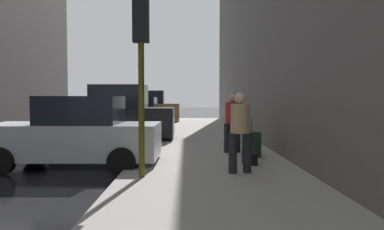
{
  "coord_description": "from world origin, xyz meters",
  "views": [
    {
      "loc": [
        5.41,
        -9.74,
        1.74
      ],
      "look_at": [
        5.6,
        3.83,
        1.13
      ],
      "focal_mm": 35.0,
      "sensor_mm": 36.0,
      "label": 1
    }
  ],
  "objects_px": {
    "fire_hydrant": "(166,125)",
    "parked_bronze_suv": "(147,108)",
    "pedestrian_in_red_jacket": "(232,120)",
    "parked_black_suv": "(116,116)",
    "traffic_light": "(141,47)",
    "parked_gray_coupe": "(135,115)",
    "duffel_bag": "(249,158)",
    "parked_silver_sedan": "(76,134)",
    "rolling_suitcase": "(251,144)",
    "pedestrian_in_tan_coat": "(240,128)"
  },
  "relations": [
    {
      "from": "pedestrian_in_red_jacket",
      "to": "traffic_light",
      "type": "bearing_deg",
      "value": -123.63
    },
    {
      "from": "parked_gray_coupe",
      "to": "parked_bronze_suv",
      "type": "xyz_separation_m",
      "value": [
        -0.0,
        5.8,
        0.18
      ]
    },
    {
      "from": "parked_gray_coupe",
      "to": "duffel_bag",
      "type": "relative_size",
      "value": 9.68
    },
    {
      "from": "pedestrian_in_red_jacket",
      "to": "duffel_bag",
      "type": "distance_m",
      "value": 2.13
    },
    {
      "from": "parked_silver_sedan",
      "to": "pedestrian_in_tan_coat",
      "type": "distance_m",
      "value": 4.15
    },
    {
      "from": "duffel_bag",
      "to": "parked_bronze_suv",
      "type": "bearing_deg",
      "value": 104.2
    },
    {
      "from": "fire_hydrant",
      "to": "parked_gray_coupe",
      "type": "bearing_deg",
      "value": 123.2
    },
    {
      "from": "traffic_light",
      "to": "duffel_bag",
      "type": "height_order",
      "value": "traffic_light"
    },
    {
      "from": "parked_bronze_suv",
      "to": "pedestrian_in_red_jacket",
      "type": "relative_size",
      "value": 2.7
    },
    {
      "from": "parked_gray_coupe",
      "to": "pedestrian_in_red_jacket",
      "type": "height_order",
      "value": "pedestrian_in_red_jacket"
    },
    {
      "from": "parked_gray_coupe",
      "to": "pedestrian_in_tan_coat",
      "type": "relative_size",
      "value": 2.49
    },
    {
      "from": "parked_gray_coupe",
      "to": "rolling_suitcase",
      "type": "bearing_deg",
      "value": -65.38
    },
    {
      "from": "rolling_suitcase",
      "to": "duffel_bag",
      "type": "bearing_deg",
      "value": -101.82
    },
    {
      "from": "fire_hydrant",
      "to": "parked_bronze_suv",
      "type": "bearing_deg",
      "value": 101.9
    },
    {
      "from": "pedestrian_in_tan_coat",
      "to": "traffic_light",
      "type": "bearing_deg",
      "value": -169.27
    },
    {
      "from": "fire_hydrant",
      "to": "pedestrian_in_red_jacket",
      "type": "height_order",
      "value": "pedestrian_in_red_jacket"
    },
    {
      "from": "fire_hydrant",
      "to": "rolling_suitcase",
      "type": "xyz_separation_m",
      "value": [
        2.72,
        -7.12,
        -0.01
      ]
    },
    {
      "from": "parked_bronze_suv",
      "to": "parked_gray_coupe",
      "type": "bearing_deg",
      "value": -90.0
    },
    {
      "from": "fire_hydrant",
      "to": "traffic_light",
      "type": "distance_m",
      "value": 10.0
    },
    {
      "from": "parked_gray_coupe",
      "to": "parked_black_suv",
      "type": "bearing_deg",
      "value": -90.0
    },
    {
      "from": "pedestrian_in_red_jacket",
      "to": "fire_hydrant",
      "type": "bearing_deg",
      "value": 109.82
    },
    {
      "from": "pedestrian_in_red_jacket",
      "to": "rolling_suitcase",
      "type": "distance_m",
      "value": 1.06
    },
    {
      "from": "duffel_bag",
      "to": "pedestrian_in_red_jacket",
      "type": "bearing_deg",
      "value": 95.13
    },
    {
      "from": "parked_bronze_suv",
      "to": "fire_hydrant",
      "type": "relative_size",
      "value": 6.55
    },
    {
      "from": "fire_hydrant",
      "to": "traffic_light",
      "type": "relative_size",
      "value": 0.2
    },
    {
      "from": "fire_hydrant",
      "to": "rolling_suitcase",
      "type": "relative_size",
      "value": 0.68
    },
    {
      "from": "fire_hydrant",
      "to": "parked_black_suv",
      "type": "bearing_deg",
      "value": -123.39
    },
    {
      "from": "parked_silver_sedan",
      "to": "parked_bronze_suv",
      "type": "bearing_deg",
      "value": 90.0
    },
    {
      "from": "pedestrian_in_red_jacket",
      "to": "pedestrian_in_tan_coat",
      "type": "distance_m",
      "value": 2.99
    },
    {
      "from": "parked_bronze_suv",
      "to": "fire_hydrant",
      "type": "height_order",
      "value": "parked_bronze_suv"
    },
    {
      "from": "pedestrian_in_red_jacket",
      "to": "pedestrian_in_tan_coat",
      "type": "relative_size",
      "value": 1.0
    },
    {
      "from": "parked_black_suv",
      "to": "pedestrian_in_red_jacket",
      "type": "bearing_deg",
      "value": -41.53
    },
    {
      "from": "parked_silver_sedan",
      "to": "parked_gray_coupe",
      "type": "distance_m",
      "value": 10.72
    },
    {
      "from": "pedestrian_in_red_jacket",
      "to": "parked_black_suv",
      "type": "bearing_deg",
      "value": 138.47
    },
    {
      "from": "parked_black_suv",
      "to": "pedestrian_in_red_jacket",
      "type": "height_order",
      "value": "parked_black_suv"
    },
    {
      "from": "fire_hydrant",
      "to": "traffic_light",
      "type": "bearing_deg",
      "value": -89.71
    },
    {
      "from": "parked_bronze_suv",
      "to": "pedestrian_in_red_jacket",
      "type": "height_order",
      "value": "parked_bronze_suv"
    },
    {
      "from": "parked_black_suv",
      "to": "duffel_bag",
      "type": "relative_size",
      "value": 10.45
    },
    {
      "from": "parked_black_suv",
      "to": "traffic_light",
      "type": "bearing_deg",
      "value": -75.18
    },
    {
      "from": "parked_black_suv",
      "to": "duffel_bag",
      "type": "xyz_separation_m",
      "value": [
        4.27,
        -5.59,
        -0.74
      ]
    },
    {
      "from": "parked_silver_sedan",
      "to": "parked_gray_coupe",
      "type": "relative_size",
      "value": 0.99
    },
    {
      "from": "pedestrian_in_red_jacket",
      "to": "rolling_suitcase",
      "type": "xyz_separation_m",
      "value": [
        0.43,
        -0.75,
        -0.61
      ]
    },
    {
      "from": "traffic_light",
      "to": "rolling_suitcase",
      "type": "relative_size",
      "value": 3.46
    },
    {
      "from": "fire_hydrant",
      "to": "pedestrian_in_tan_coat",
      "type": "bearing_deg",
      "value": -77.38
    },
    {
      "from": "rolling_suitcase",
      "to": "duffel_bag",
      "type": "distance_m",
      "value": 1.25
    },
    {
      "from": "parked_silver_sedan",
      "to": "parked_black_suv",
      "type": "relative_size",
      "value": 0.92
    },
    {
      "from": "parked_bronze_suv",
      "to": "rolling_suitcase",
      "type": "height_order",
      "value": "parked_bronze_suv"
    },
    {
      "from": "rolling_suitcase",
      "to": "parked_silver_sedan",
      "type": "bearing_deg",
      "value": -169.47
    },
    {
      "from": "fire_hydrant",
      "to": "duffel_bag",
      "type": "distance_m",
      "value": 8.69
    },
    {
      "from": "parked_silver_sedan",
      "to": "fire_hydrant",
      "type": "distance_m",
      "value": 8.17
    }
  ]
}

